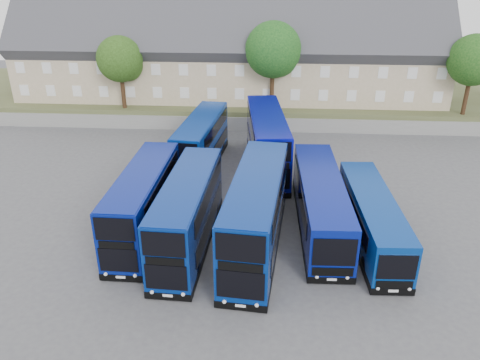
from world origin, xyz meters
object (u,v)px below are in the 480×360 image
(dd_front_mid, at_px, (188,215))
(tree_west, at_px, (121,61))
(coach_east_a, at_px, (320,204))
(dd_front_left, at_px, (144,204))
(tree_mid, at_px, (275,52))
(tree_east, at_px, (474,62))

(dd_front_mid, xyz_separation_m, tree_west, (-10.74, 23.46, 4.84))
(dd_front_mid, height_order, tree_west, tree_west)
(coach_east_a, bearing_deg, tree_west, 131.58)
(dd_front_left, distance_m, tree_mid, 24.89)
(dd_front_left, relative_size, tree_west, 1.45)
(dd_front_mid, bearing_deg, dd_front_left, 160.29)
(dd_front_mid, relative_size, tree_west, 1.49)
(tree_mid, bearing_deg, tree_west, -178.21)
(dd_front_left, bearing_deg, tree_west, 110.05)
(dd_front_left, bearing_deg, tree_east, 39.10)
(dd_front_mid, height_order, tree_east, tree_east)
(tree_west, bearing_deg, tree_east, 0.00)
(dd_front_mid, relative_size, tree_mid, 1.24)
(dd_front_mid, distance_m, tree_west, 26.25)
(dd_front_mid, xyz_separation_m, tree_mid, (5.26, 23.96, 5.86))
(tree_east, bearing_deg, coach_east_a, -129.08)
(coach_east_a, height_order, tree_west, tree_west)
(tree_mid, bearing_deg, dd_front_mid, -102.38)
(coach_east_a, xyz_separation_m, tree_mid, (-3.25, 21.12, 6.32))
(coach_east_a, distance_m, tree_mid, 22.29)
(tree_west, bearing_deg, dd_front_mid, -65.39)
(dd_front_left, bearing_deg, coach_east_a, 8.69)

